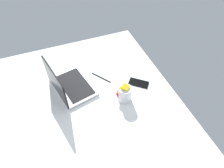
{
  "coord_description": "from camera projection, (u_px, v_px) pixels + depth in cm",
  "views": [
    {
      "loc": [
        -58.4,
        3.1,
        126.85
      ],
      "look_at": [
        27.06,
        -29.83,
        24.0
      ],
      "focal_mm": 32.49,
      "sensor_mm": 36.0,
      "label": 1
    }
  ],
  "objects": [
    {
      "name": "laptop",
      "position": [
        68.0,
        85.0,
        1.39
      ],
      "size": [
        37.24,
        29.67,
        23.0
      ],
      "rotation": [
        0.0,
        0.0,
        0.22
      ],
      "color": "#B7BABC",
      "rests_on": "bed_mattress"
    },
    {
      "name": "bed_mattress",
      "position": [
        83.0,
        144.0,
        1.25
      ],
      "size": [
        180.0,
        140.0,
        18.0
      ],
      "primitive_type": "cube",
      "color": "white",
      "rests_on": "ground"
    },
    {
      "name": "charger_cable",
      "position": [
        101.0,
        77.0,
        1.5
      ],
      "size": [
        14.28,
        10.23,
        0.6
      ],
      "primitive_type": "cube",
      "rotation": [
        0.0,
        0.0,
        0.61
      ],
      "color": "black",
      "rests_on": "bed_mattress"
    },
    {
      "name": "snack_cup",
      "position": [
        124.0,
        93.0,
        1.32
      ],
      "size": [
        9.87,
        10.33,
        13.65
      ],
      "color": "silver",
      "rests_on": "bed_mattress"
    },
    {
      "name": "cell_phone",
      "position": [
        139.0,
        83.0,
        1.46
      ],
      "size": [
        14.26,
        15.06,
        0.8
      ],
      "primitive_type": "cube",
      "rotation": [
        0.0,
        0.0,
        2.43
      ],
      "color": "black",
      "rests_on": "bed_mattress"
    }
  ]
}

